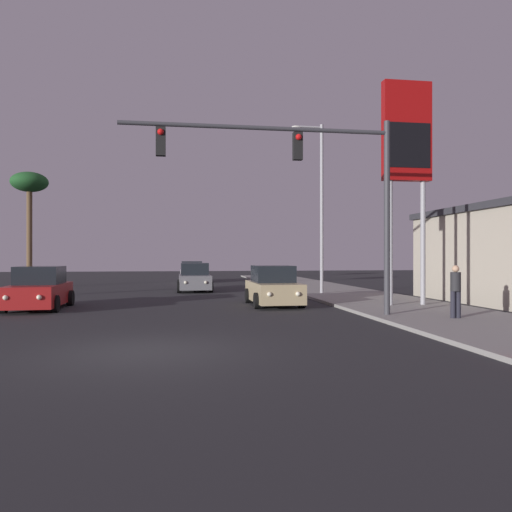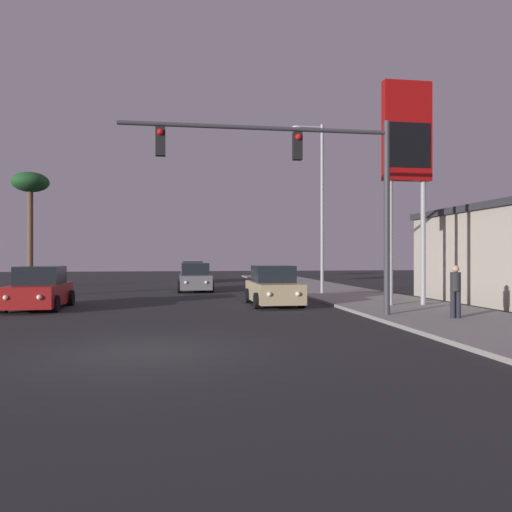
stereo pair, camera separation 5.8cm
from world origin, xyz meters
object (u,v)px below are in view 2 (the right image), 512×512
at_px(car_red, 40,290).
at_px(car_grey, 195,278).
at_px(traffic_light_mast, 310,173).
at_px(pedestrian_on_sidewalk, 455,289).
at_px(car_white, 192,273).
at_px(gas_station_sign, 407,144).
at_px(palm_tree_mid, 30,188).
at_px(car_tan, 273,287).
at_px(street_lamp, 320,199).

bearing_deg(car_red, car_grey, -125.77).
xyz_separation_m(traffic_light_mast, pedestrian_on_sidewalk, (4.40, -1.22, -3.77)).
relative_size(car_grey, car_white, 1.00).
relative_size(gas_station_sign, palm_tree_mid, 1.17).
bearing_deg(gas_station_sign, car_tan, 159.82).
relative_size(pedestrian_on_sidewalk, palm_tree_mid, 0.22).
height_order(pedestrian_on_sidewalk, palm_tree_mid, palm_tree_mid).
bearing_deg(car_tan, pedestrian_on_sidewalk, 126.73).
bearing_deg(car_red, palm_tree_mid, -74.41).
distance_m(car_grey, car_tan, 9.64).
xyz_separation_m(car_red, traffic_light_mast, (9.70, -4.79, 4.05)).
height_order(traffic_light_mast, gas_station_sign, gas_station_sign).
height_order(car_tan, pedestrian_on_sidewalk, pedestrian_on_sidewalk).
height_order(street_lamp, gas_station_sign, same).
bearing_deg(gas_station_sign, street_lamp, 103.73).
distance_m(car_white, gas_station_sign, 24.13).
xyz_separation_m(car_tan, car_red, (-9.39, -0.15, 0.00)).
distance_m(car_grey, car_red, 11.25).
bearing_deg(car_red, car_tan, 179.43).
relative_size(street_lamp, gas_station_sign, 1.00).
relative_size(car_grey, street_lamp, 0.48).
relative_size(car_tan, street_lamp, 0.48).
height_order(car_white, pedestrian_on_sidewalk, pedestrian_on_sidewalk).
bearing_deg(traffic_light_mast, car_tan, 93.63).
distance_m(car_red, pedestrian_on_sidewalk, 15.33).
bearing_deg(car_grey, pedestrian_on_sidewalk, 116.32).
relative_size(car_white, street_lamp, 0.48).
bearing_deg(car_white, car_grey, 89.09).
height_order(car_grey, car_tan, same).
relative_size(traffic_light_mast, gas_station_sign, 0.99).
xyz_separation_m(car_grey, gas_station_sign, (8.17, -11.03, 5.86)).
xyz_separation_m(car_white, palm_tree_mid, (-10.86, -5.83, 5.89)).
bearing_deg(traffic_light_mast, street_lamp, 72.45).
bearing_deg(car_tan, gas_station_sign, 159.11).
relative_size(car_grey, palm_tree_mid, 0.56).
xyz_separation_m(car_tan, car_white, (-2.96, 20.09, 0.00)).
bearing_deg(street_lamp, palm_tree_mid, 151.71).
height_order(traffic_light_mast, pedestrian_on_sidewalk, traffic_light_mast).
relative_size(car_red, pedestrian_on_sidewalk, 2.59).
distance_m(car_tan, pedestrian_on_sidewalk, 7.76).
height_order(car_white, car_red, same).
xyz_separation_m(car_white, traffic_light_mast, (3.28, -25.03, 4.05)).
xyz_separation_m(gas_station_sign, palm_tree_mid, (-18.94, 16.14, 0.04)).
bearing_deg(pedestrian_on_sidewalk, street_lamp, 96.51).
distance_m(pedestrian_on_sidewalk, palm_tree_mid, 28.15).
bearing_deg(car_white, traffic_light_mast, 97.01).
bearing_deg(street_lamp, traffic_light_mast, -107.55).
bearing_deg(gas_station_sign, palm_tree_mid, 139.56).
relative_size(car_grey, traffic_light_mast, 0.49).
height_order(car_white, traffic_light_mast, traffic_light_mast).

